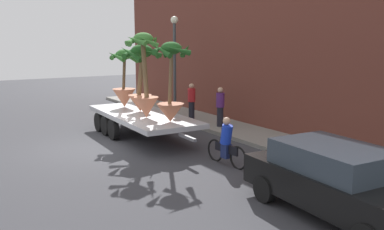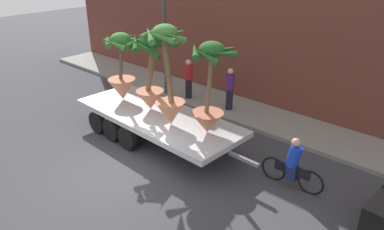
# 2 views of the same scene
# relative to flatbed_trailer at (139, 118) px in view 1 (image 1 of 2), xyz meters

# --- Properties ---
(ground_plane) EXTENTS (60.00, 60.00, 0.00)m
(ground_plane) POSITION_rel_flatbed_trailer_xyz_m (0.91, -2.26, -0.77)
(ground_plane) COLOR #38383D
(sidewalk) EXTENTS (24.00, 2.20, 0.15)m
(sidewalk) POSITION_rel_flatbed_trailer_xyz_m (0.91, 3.84, -0.70)
(sidewalk) COLOR gray
(sidewalk) RESTS_ON ground
(building_facade) EXTENTS (24.00, 1.20, 7.53)m
(building_facade) POSITION_rel_flatbed_trailer_xyz_m (0.91, 5.54, 2.99)
(building_facade) COLOR brown
(building_facade) RESTS_ON ground
(flatbed_trailer) EXTENTS (7.27, 2.57, 0.98)m
(flatbed_trailer) POSITION_rel_flatbed_trailer_xyz_m (0.00, 0.00, 0.00)
(flatbed_trailer) COLOR #B7BABF
(flatbed_trailer) RESTS_ON ground
(potted_palm_rear) EXTENTS (1.33, 1.38, 2.50)m
(potted_palm_rear) POSITION_rel_flatbed_trailer_xyz_m (-1.59, 0.06, 1.27)
(potted_palm_rear) COLOR #C17251
(potted_palm_rear) RESTS_ON flatbed_trailer
(potted_palm_middle) EXTENTS (1.69, 1.72, 2.71)m
(potted_palm_middle) POSITION_rel_flatbed_trailer_xyz_m (-0.11, 0.15, 1.63)
(potted_palm_middle) COLOR #C17251
(potted_palm_middle) RESTS_ON flatbed_trailer
(potted_palm_front) EXTENTS (1.40, 1.47, 2.82)m
(potted_palm_front) POSITION_rel_flatbed_trailer_xyz_m (2.41, 0.11, 1.42)
(potted_palm_front) COLOR #B26647
(potted_palm_front) RESTS_ON flatbed_trailer
(potted_palm_extra) EXTENTS (1.31, 1.38, 3.15)m
(potted_palm_extra) POSITION_rel_flatbed_trailer_xyz_m (1.08, -0.24, 1.62)
(potted_palm_extra) COLOR #C17251
(potted_palm_extra) RESTS_ON flatbed_trailer
(cyclist) EXTENTS (1.84, 0.37, 1.54)m
(cyclist) POSITION_rel_flatbed_trailer_xyz_m (5.01, 0.62, -0.10)
(cyclist) COLOR black
(cyclist) RESTS_ON ground
(parked_car) EXTENTS (4.63, 2.23, 1.58)m
(parked_car) POSITION_rel_flatbed_trailer_xyz_m (9.40, 0.34, 0.06)
(parked_car) COLOR black
(parked_car) RESTS_ON ground
(pedestrian_near_gate) EXTENTS (0.36, 0.36, 1.71)m
(pedestrian_near_gate) POSITION_rel_flatbed_trailer_xyz_m (0.72, 3.50, 0.27)
(pedestrian_near_gate) COLOR black
(pedestrian_near_gate) RESTS_ON sidewalk
(pedestrian_far_left) EXTENTS (0.36, 0.36, 1.71)m
(pedestrian_far_left) POSITION_rel_flatbed_trailer_xyz_m (-1.33, 3.33, 0.27)
(pedestrian_far_left) COLOR black
(pedestrian_far_left) RESTS_ON sidewalk
(street_lamp) EXTENTS (0.36, 0.36, 4.83)m
(street_lamp) POSITION_rel_flatbed_trailer_xyz_m (-2.40, 3.04, 2.46)
(street_lamp) COLOR #383D42
(street_lamp) RESTS_ON sidewalk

